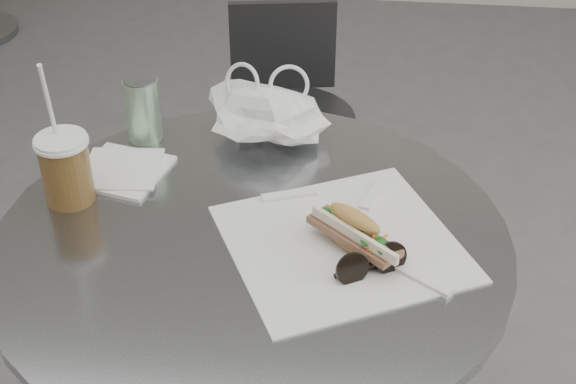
# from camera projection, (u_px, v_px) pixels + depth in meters

# --- Properties ---
(cafe_table) EXTENTS (0.76, 0.76, 0.74)m
(cafe_table) POSITION_uv_depth(u_px,v_px,m) (256.00, 364.00, 1.33)
(cafe_table) COLOR slate
(cafe_table) RESTS_ON ground
(chair_far) EXTENTS (0.36, 0.38, 0.68)m
(chair_far) POSITION_uv_depth(u_px,v_px,m) (286.00, 151.00, 2.17)
(chair_far) COLOR #2D2D30
(chair_far) RESTS_ON ground
(sandwich_paper) EXTENTS (0.42, 0.41, 0.00)m
(sandwich_paper) POSITION_uv_depth(u_px,v_px,m) (342.00, 243.00, 1.15)
(sandwich_paper) COLOR white
(sandwich_paper) RESTS_ON cafe_table
(banh_mi) EXTENTS (0.18, 0.17, 0.06)m
(banh_mi) POSITION_uv_depth(u_px,v_px,m) (354.00, 232.00, 1.12)
(banh_mi) COLOR #B88745
(banh_mi) RESTS_ON sandwich_paper
(iced_coffee) EXTENTS (0.08, 0.08, 0.24)m
(iced_coffee) POSITION_uv_depth(u_px,v_px,m) (66.00, 168.00, 1.21)
(iced_coffee) COLOR brown
(iced_coffee) RESTS_ON cafe_table
(sunglasses) EXTENTS (0.10, 0.07, 0.05)m
(sunglasses) POSITION_uv_depth(u_px,v_px,m) (371.00, 265.00, 1.09)
(sunglasses) COLOR black
(sunglasses) RESTS_ON cafe_table
(plastic_bag) EXTENTS (0.21, 0.17, 0.10)m
(plastic_bag) POSITION_uv_depth(u_px,v_px,m) (265.00, 116.00, 1.36)
(plastic_bag) COLOR white
(plastic_bag) RESTS_ON cafe_table
(napkin_stack) EXTENTS (0.16, 0.16, 0.01)m
(napkin_stack) POSITION_uv_depth(u_px,v_px,m) (122.00, 170.00, 1.30)
(napkin_stack) COLOR white
(napkin_stack) RESTS_ON cafe_table
(drink_can) EXTENTS (0.06, 0.06, 0.11)m
(drink_can) POSITION_uv_depth(u_px,v_px,m) (143.00, 109.00, 1.36)
(drink_can) COLOR #5FA362
(drink_can) RESTS_ON cafe_table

